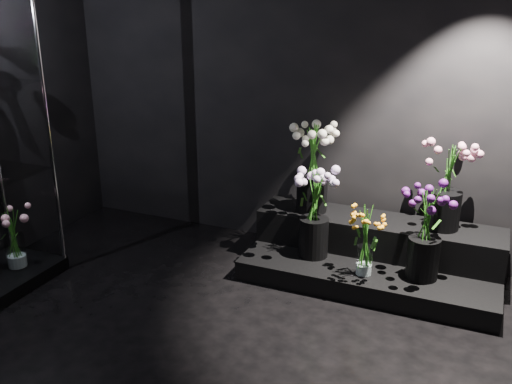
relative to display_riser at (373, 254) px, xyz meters
The scene contains 9 objects.
floor 1.87m from the display_riser, 119.70° to the right, with size 4.00×4.00×0.00m, color black.
wall_back 1.58m from the display_riser, 157.40° to the left, with size 4.00×4.00×0.00m, color black.
display_riser is the anchor object (origin of this frame).
bouquet_orange_bells 0.42m from the display_riser, 89.98° to the right, with size 0.32×0.32×0.53m.
bouquet_lilac 0.61m from the display_riser, 158.24° to the right, with size 0.40×0.40×0.69m.
bouquet_purple 0.59m from the display_riser, 28.37° to the right, with size 0.35×0.35×0.69m.
bouquet_cream_roses 0.87m from the display_riser, behind, with size 0.49×0.49×0.71m.
bouquet_pink_roses 0.80m from the display_riser, 15.90° to the left, with size 0.46×0.46×0.66m.
bouquet_case_base_pink 2.80m from the display_riser, 155.45° to the right, with size 0.39×0.39×0.47m.
Camera 1 is at (1.68, -2.49, 2.14)m, focal length 40.00 mm.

